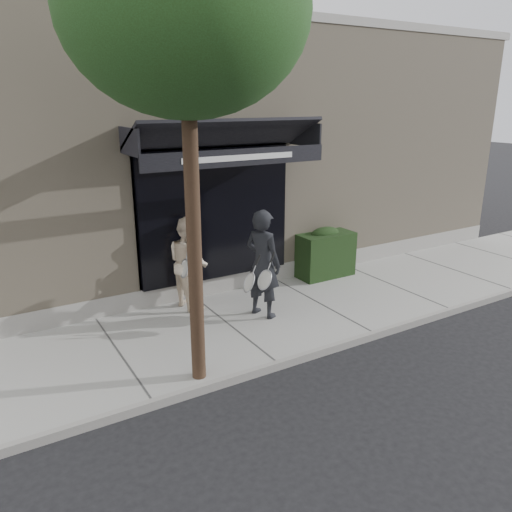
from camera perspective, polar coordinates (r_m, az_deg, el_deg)
ground at (r=10.08m, az=7.16°, el=-5.95°), size 80.00×80.00×0.00m
sidewalk at (r=10.06m, az=7.17°, el=-5.63°), size 20.00×3.00×0.12m
curb at (r=9.00m, az=13.29°, el=-8.80°), size 20.00×0.10×0.14m
building_facade at (r=13.55m, az=-5.64°, el=12.11°), size 14.30×8.04×5.64m
hedge at (r=11.42m, az=7.81°, el=0.38°), size 1.30×0.70×1.14m
street_tree at (r=6.55m, az=-8.11°, el=26.06°), size 3.00×3.00×6.28m
pedestrian_front at (r=9.06m, az=0.78°, el=-0.91°), size 0.93×0.97×2.02m
pedestrian_back at (r=9.62m, az=-7.74°, el=-0.73°), size 0.76×0.93×1.77m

